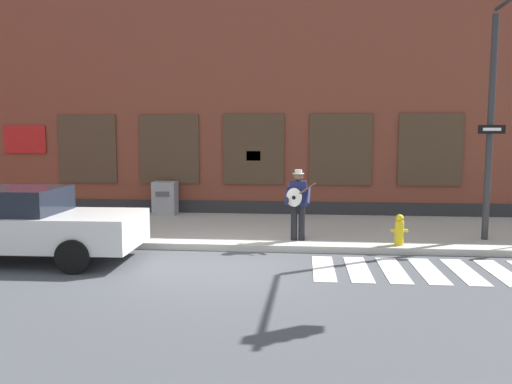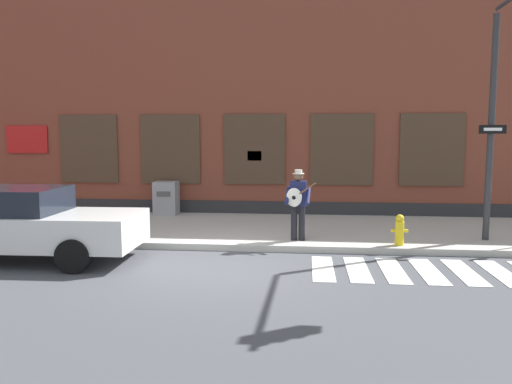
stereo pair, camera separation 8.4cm
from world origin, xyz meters
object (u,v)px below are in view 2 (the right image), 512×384
object	(u,v)px
busker	(298,201)
utility_box	(166,198)
fire_hydrant	(399,230)
red_car	(26,224)

from	to	relation	value
busker	utility_box	xyz separation A→B (m)	(-4.17, 3.55, -0.43)
busker	utility_box	world-z (taller)	busker
busker	fire_hydrant	distance (m)	2.39
red_car	busker	distance (m)	5.92
red_car	busker	world-z (taller)	busker
red_car	busker	size ratio (longest dim) A/B	2.78
red_car	busker	xyz separation A→B (m)	(5.60, 1.87, 0.33)
red_car	fire_hydrant	world-z (taller)	red_car
utility_box	red_car	bearing A→B (deg)	-104.86
busker	utility_box	size ratio (longest dim) A/B	1.61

